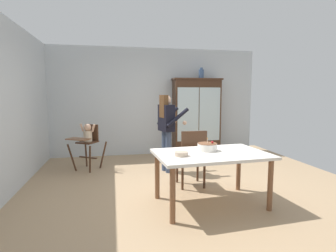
{
  "coord_description": "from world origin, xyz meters",
  "views": [
    {
      "loc": [
        -1.08,
        -4.19,
        1.54
      ],
      "look_at": [
        -0.07,
        0.7,
        0.95
      ],
      "focal_mm": 28.57,
      "sensor_mm": 36.0,
      "label": 1
    }
  ],
  "objects_px": {
    "serving_bowl": "(181,154)",
    "dining_table": "(211,159)",
    "ceramic_vase": "(201,74)",
    "birthday_cake": "(207,147)",
    "dining_chair_far_side": "(192,155)",
    "china_cabinet": "(196,116)",
    "high_chair_with_toddler": "(87,138)",
    "adult_person": "(167,124)"
  },
  "relations": [
    {
      "from": "serving_bowl",
      "to": "dining_table",
      "type": "bearing_deg",
      "value": 13.05
    },
    {
      "from": "ceramic_vase",
      "to": "birthday_cake",
      "type": "bearing_deg",
      "value": -106.83
    },
    {
      "from": "serving_bowl",
      "to": "birthday_cake",
      "type": "bearing_deg",
      "value": 29.02
    },
    {
      "from": "birthday_cake",
      "to": "dining_table",
      "type": "bearing_deg",
      "value": -88.4
    },
    {
      "from": "serving_bowl",
      "to": "dining_chair_far_side",
      "type": "height_order",
      "value": "dining_chair_far_side"
    },
    {
      "from": "china_cabinet",
      "to": "dining_chair_far_side",
      "type": "height_order",
      "value": "china_cabinet"
    },
    {
      "from": "ceramic_vase",
      "to": "dining_table",
      "type": "distance_m",
      "value": 3.54
    },
    {
      "from": "dining_table",
      "to": "serving_bowl",
      "type": "bearing_deg",
      "value": -166.95
    },
    {
      "from": "china_cabinet",
      "to": "dining_chair_far_side",
      "type": "bearing_deg",
      "value": -109.08
    },
    {
      "from": "serving_bowl",
      "to": "china_cabinet",
      "type": "bearing_deg",
      "value": 69.09
    },
    {
      "from": "high_chair_with_toddler",
      "to": "serving_bowl",
      "type": "height_order",
      "value": "high_chair_with_toddler"
    },
    {
      "from": "dining_table",
      "to": "serving_bowl",
      "type": "xyz_separation_m",
      "value": [
        -0.45,
        -0.1,
        0.12
      ]
    },
    {
      "from": "china_cabinet",
      "to": "serving_bowl",
      "type": "xyz_separation_m",
      "value": [
        -1.23,
        -3.23,
        -0.21
      ]
    },
    {
      "from": "china_cabinet",
      "to": "high_chair_with_toddler",
      "type": "distance_m",
      "value": 2.81
    },
    {
      "from": "dining_chair_far_side",
      "to": "serving_bowl",
      "type": "bearing_deg",
      "value": 64.62
    },
    {
      "from": "ceramic_vase",
      "to": "high_chair_with_toddler",
      "type": "height_order",
      "value": "ceramic_vase"
    },
    {
      "from": "adult_person",
      "to": "birthday_cake",
      "type": "bearing_deg",
      "value": 173.79
    },
    {
      "from": "adult_person",
      "to": "birthday_cake",
      "type": "relative_size",
      "value": 5.47
    },
    {
      "from": "ceramic_vase",
      "to": "high_chair_with_toddler",
      "type": "distance_m",
      "value": 3.23
    },
    {
      "from": "high_chair_with_toddler",
      "to": "dining_table",
      "type": "height_order",
      "value": "high_chair_with_toddler"
    },
    {
      "from": "high_chair_with_toddler",
      "to": "serving_bowl",
      "type": "xyz_separation_m",
      "value": [
        1.39,
        -2.27,
        0.11
      ]
    },
    {
      "from": "china_cabinet",
      "to": "high_chair_with_toddler",
      "type": "height_order",
      "value": "china_cabinet"
    },
    {
      "from": "china_cabinet",
      "to": "ceramic_vase",
      "type": "bearing_deg",
      "value": 1.83
    },
    {
      "from": "high_chair_with_toddler",
      "to": "birthday_cake",
      "type": "distance_m",
      "value": 2.74
    },
    {
      "from": "ceramic_vase",
      "to": "adult_person",
      "type": "bearing_deg",
      "value": -129.82
    },
    {
      "from": "china_cabinet",
      "to": "dining_table",
      "type": "distance_m",
      "value": 3.23
    },
    {
      "from": "adult_person",
      "to": "serving_bowl",
      "type": "distance_m",
      "value": 1.83
    },
    {
      "from": "birthday_cake",
      "to": "dining_chair_far_side",
      "type": "distance_m",
      "value": 0.62
    },
    {
      "from": "china_cabinet",
      "to": "serving_bowl",
      "type": "relative_size",
      "value": 10.79
    },
    {
      "from": "ceramic_vase",
      "to": "dining_table",
      "type": "bearing_deg",
      "value": -106.03
    },
    {
      "from": "china_cabinet",
      "to": "adult_person",
      "type": "relative_size",
      "value": 1.27
    },
    {
      "from": "china_cabinet",
      "to": "ceramic_vase",
      "type": "distance_m",
      "value": 1.09
    },
    {
      "from": "china_cabinet",
      "to": "dining_chair_far_side",
      "type": "xyz_separation_m",
      "value": [
        -0.83,
        -2.41,
        -0.42
      ]
    },
    {
      "from": "high_chair_with_toddler",
      "to": "adult_person",
      "type": "bearing_deg",
      "value": 16.61
    },
    {
      "from": "ceramic_vase",
      "to": "adult_person",
      "type": "xyz_separation_m",
      "value": [
        -1.18,
        -1.42,
        -1.09
      ]
    },
    {
      "from": "ceramic_vase",
      "to": "high_chair_with_toddler",
      "type": "relative_size",
      "value": 0.28
    },
    {
      "from": "dining_chair_far_side",
      "to": "adult_person",
      "type": "bearing_deg",
      "value": -76.37
    },
    {
      "from": "ceramic_vase",
      "to": "dining_chair_far_side",
      "type": "relative_size",
      "value": 0.28
    },
    {
      "from": "adult_person",
      "to": "dining_chair_far_side",
      "type": "height_order",
      "value": "adult_person"
    },
    {
      "from": "adult_person",
      "to": "high_chair_with_toddler",
      "type": "bearing_deg",
      "value": 57.31
    },
    {
      "from": "birthday_cake",
      "to": "ceramic_vase",
      "type": "bearing_deg",
      "value": 73.17
    },
    {
      "from": "adult_person",
      "to": "dining_table",
      "type": "relative_size",
      "value": 0.96
    }
  ]
}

